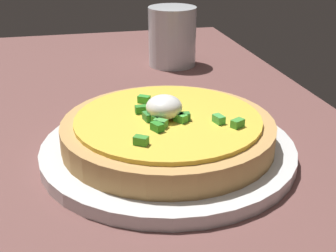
# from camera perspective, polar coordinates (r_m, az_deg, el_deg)

# --- Properties ---
(dining_table) EXTENTS (1.15, 0.75, 0.03)m
(dining_table) POSITION_cam_1_polar(r_m,az_deg,el_deg) (0.50, -15.04, -5.17)
(dining_table) COLOR brown
(dining_table) RESTS_ON ground
(plate) EXTENTS (0.27, 0.27, 0.01)m
(plate) POSITION_cam_1_polar(r_m,az_deg,el_deg) (0.48, -0.00, -2.91)
(plate) COLOR silver
(plate) RESTS_ON dining_table
(pizza) EXTENTS (0.22, 0.22, 0.05)m
(pizza) POSITION_cam_1_polar(r_m,az_deg,el_deg) (0.47, -0.01, -0.52)
(pizza) COLOR tan
(pizza) RESTS_ON plate
(cup_far) EXTENTS (0.08, 0.08, 0.10)m
(cup_far) POSITION_cam_1_polar(r_m,az_deg,el_deg) (0.78, 0.53, 10.88)
(cup_far) COLOR silver
(cup_far) RESTS_ON dining_table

